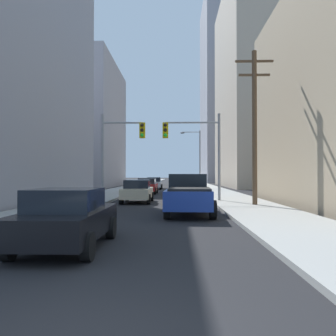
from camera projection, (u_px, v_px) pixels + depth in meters
sidewalk_left at (136, 186)px, 53.62m from camera, size 3.71×160.00×0.15m
sidewalk_right at (203, 186)px, 53.37m from camera, size 3.71×160.00×0.15m
pickup_truck_blue at (188, 194)px, 16.36m from camera, size 2.21×5.48×1.90m
sedan_black at (67, 218)px, 8.80m from camera, size 1.95×4.21×1.52m
sedan_beige at (137, 191)px, 23.06m from camera, size 1.95×4.20×1.52m
sedan_red at (147, 186)px, 33.71m from camera, size 1.95×4.22×1.52m
sedan_maroon at (180, 183)px, 47.17m from camera, size 1.95×4.20×1.52m
sedan_silver at (154, 183)px, 43.98m from camera, size 1.95×4.20×1.52m
traffic_signal_near_left at (121, 143)px, 23.54m from camera, size 2.98×0.44×6.00m
traffic_signal_near_right at (194, 142)px, 23.41m from camera, size 3.92×0.44×6.00m
utility_pole_right at (255, 124)px, 20.00m from camera, size 2.20×0.28×9.05m
street_lamp_right at (197, 153)px, 44.17m from camera, size 2.58×0.32×7.50m
building_left_mid_office at (72, 126)px, 53.94m from camera, size 14.04×19.60×18.95m
building_right_mid_block at (280, 88)px, 54.27m from camera, size 17.68×24.09×30.80m
building_right_far_highrise at (242, 91)px, 90.68m from camera, size 20.24×24.11×47.65m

